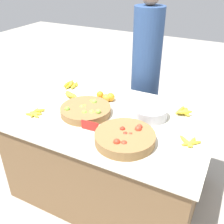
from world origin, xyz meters
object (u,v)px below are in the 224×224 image
at_px(metal_bowl, 150,112).
at_px(vendor_person, 145,78).
at_px(price_sign, 90,126).
at_px(lime_bowl, 86,110).
at_px(tomato_basket, 125,138).

distance_m(metal_bowl, vendor_person, 0.82).
height_order(price_sign, vendor_person, vendor_person).
bearing_deg(metal_bowl, lime_bowl, -159.74).
bearing_deg(tomato_basket, lime_bowl, 154.71).
relative_size(lime_bowl, metal_bowl, 1.50).
xyz_separation_m(tomato_basket, vendor_person, (-0.28, 1.16, -0.02)).
height_order(lime_bowl, metal_bowl, same).
relative_size(metal_bowl, price_sign, 1.96).
relative_size(price_sign, vendor_person, 0.09).
height_order(metal_bowl, vendor_person, vendor_person).
relative_size(tomato_basket, metal_bowl, 1.53).
distance_m(lime_bowl, metal_bowl, 0.55).
xyz_separation_m(price_sign, vendor_person, (0.02, 1.14, -0.02)).
distance_m(tomato_basket, price_sign, 0.30).
relative_size(metal_bowl, vendor_person, 0.17).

